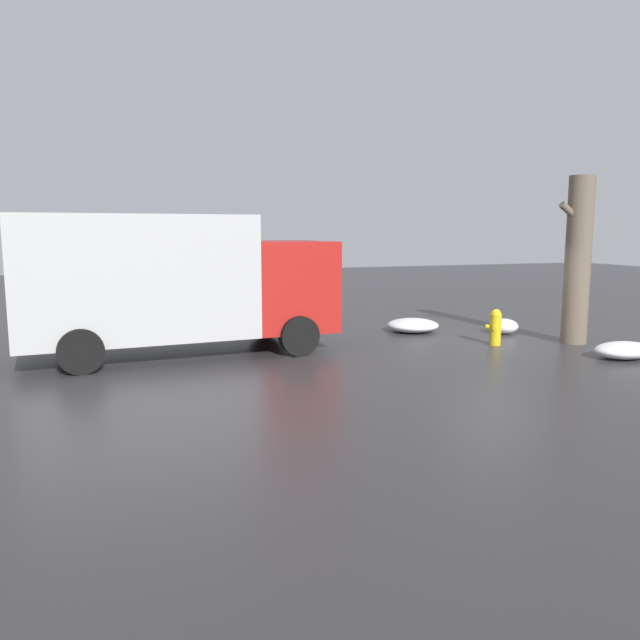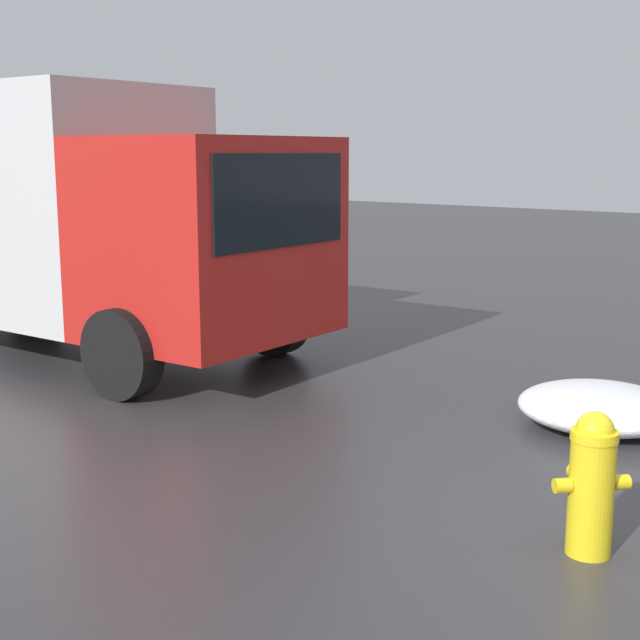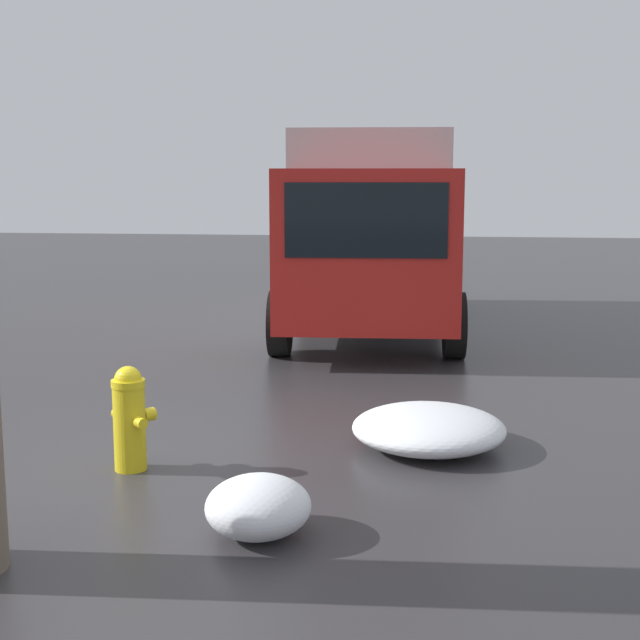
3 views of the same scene
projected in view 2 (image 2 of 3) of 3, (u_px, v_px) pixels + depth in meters
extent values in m
plane|color=#333033|center=(587.00, 553.00, 5.38)|extent=(60.00, 60.00, 0.00)
cylinder|color=yellow|center=(591.00, 497.00, 5.31)|extent=(0.27, 0.27, 0.72)
cylinder|color=yellow|center=(595.00, 435.00, 5.24)|extent=(0.28, 0.28, 0.06)
sphere|color=yellow|center=(595.00, 430.00, 5.23)|extent=(0.23, 0.23, 0.23)
cylinder|color=yellow|center=(578.00, 473.00, 5.47)|extent=(0.15, 0.15, 0.11)
cylinder|color=yellow|center=(562.00, 486.00, 5.26)|extent=(0.13, 0.13, 0.09)
cylinder|color=yellow|center=(621.00, 482.00, 5.32)|extent=(0.13, 0.13, 0.09)
cube|color=red|center=(210.00, 238.00, 9.36)|extent=(2.06, 2.48, 2.09)
cube|color=black|center=(282.00, 201.00, 8.72)|extent=(0.15, 1.99, 0.92)
cube|color=#BCBCBC|center=(9.00, 199.00, 11.28)|extent=(5.09, 2.66, 2.67)
cylinder|color=black|center=(274.00, 317.00, 10.55)|extent=(0.91, 0.33, 0.90)
cylinder|color=black|center=(122.00, 354.00, 8.67)|extent=(0.91, 0.33, 0.90)
cylinder|color=black|center=(33.00, 284.00, 13.19)|extent=(0.91, 0.33, 0.90)
ellipsoid|color=white|center=(600.00, 407.00, 7.81)|extent=(1.42, 1.39, 0.36)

